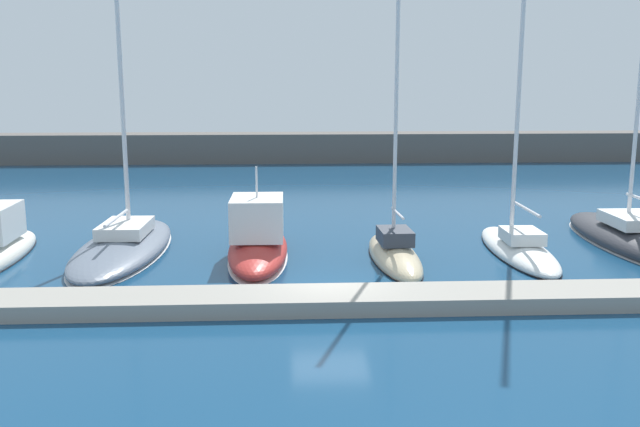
{
  "coord_description": "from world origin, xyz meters",
  "views": [
    {
      "loc": [
        -1.41,
        -21.22,
        6.78
      ],
      "look_at": [
        -0.1,
        4.65,
        1.76
      ],
      "focal_mm": 38.67,
      "sensor_mm": 36.0,
      "label": 1
    }
  ],
  "objects": [
    {
      "name": "dock_pier",
      "position": [
        0.0,
        -1.34,
        0.25
      ],
      "size": [
        44.03,
        1.93,
        0.5
      ],
      "primitive_type": "cube",
      "color": "gray",
      "rests_on": "ground_plane"
    },
    {
      "name": "sailboat_sand_fifth",
      "position": [
        2.71,
        4.05,
        0.33
      ],
      "size": [
        1.9,
        6.73,
        13.5
      ],
      "rotation": [
        0.0,
        0.0,
        1.61
      ],
      "color": "beige",
      "rests_on": "ground_plane"
    },
    {
      "name": "sailboat_white_sixth",
      "position": [
        7.81,
        4.97,
        0.4
      ],
      "size": [
        2.23,
        8.02,
        17.29
      ],
      "rotation": [
        0.0,
        0.0,
        1.55
      ],
      "color": "white",
      "rests_on": "ground_plane"
    },
    {
      "name": "sailboat_slate_third",
      "position": [
        -7.9,
        5.94,
        0.37
      ],
      "size": [
        3.51,
        10.4,
        18.07
      ],
      "rotation": [
        0.0,
        0.0,
        1.55
      ],
      "color": "slate",
      "rests_on": "ground_plane"
    },
    {
      "name": "motorboat_red_fourth",
      "position": [
        -2.5,
        4.82,
        0.69
      ],
      "size": [
        2.32,
        8.01,
        3.84
      ],
      "rotation": [
        0.0,
        0.0,
        1.57
      ],
      "color": "#B72D28",
      "rests_on": "ground_plane"
    },
    {
      "name": "breakwater_seawall",
      "position": [
        0.0,
        36.92,
        1.21
      ],
      "size": [
        108.0,
        3.21,
        2.42
      ],
      "primitive_type": "cube",
      "color": "#5B5651",
      "rests_on": "ground_plane"
    },
    {
      "name": "ground_plane",
      "position": [
        0.0,
        0.0,
        0.0
      ],
      "size": [
        120.0,
        120.0,
        0.0
      ],
      "primitive_type": "plane",
      "color": "navy"
    },
    {
      "name": "sailboat_charcoal_seventh",
      "position": [
        13.09,
        6.12,
        0.38
      ],
      "size": [
        3.36,
        10.6,
        17.9
      ],
      "rotation": [
        0.0,
        0.0,
        1.56
      ],
      "color": "#2D2D33",
      "rests_on": "ground_plane"
    }
  ]
}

